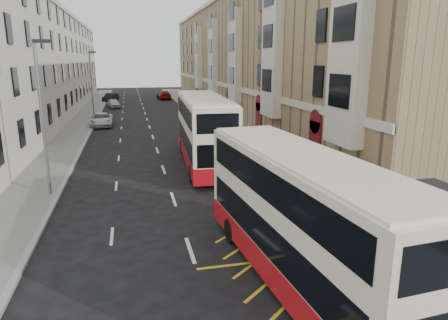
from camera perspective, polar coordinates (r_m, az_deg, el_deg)
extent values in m
plane|color=black|center=(12.47, -1.92, -20.86)|extent=(200.00, 200.00, 0.00)
cube|color=#60605B|center=(41.85, 0.71, 4.39)|extent=(4.00, 120.00, 0.15)
cube|color=#60605B|center=(41.03, -20.84, 3.26)|extent=(3.00, 120.00, 0.15)
cube|color=gray|center=(41.42, -1.98, 4.28)|extent=(0.25, 120.00, 0.15)
cube|color=gray|center=(40.85, -18.75, 3.40)|extent=(0.25, 120.00, 0.15)
cube|color=#977D58|center=(58.06, 3.85, 14.44)|extent=(10.00, 79.00, 15.00)
cube|color=beige|center=(56.88, -1.15, 10.94)|extent=(0.18, 79.00, 0.50)
cube|color=beige|center=(23.15, 17.40, 14.37)|extent=(0.80, 3.20, 10.00)
cube|color=beige|center=(34.07, 6.90, 14.61)|extent=(0.80, 3.20, 10.00)
cube|color=beige|center=(45.54, 1.57, 14.56)|extent=(0.80, 3.20, 10.00)
cube|color=beige|center=(57.22, -1.60, 14.47)|extent=(0.80, 3.20, 10.00)
cube|color=beige|center=(69.01, -3.68, 14.38)|extent=(0.80, 3.20, 10.00)
cube|color=#5B1015|center=(27.37, 12.86, 2.28)|extent=(0.20, 1.60, 3.00)
cube|color=#5B1015|center=(38.34, 5.02, 5.90)|extent=(0.20, 1.60, 3.00)
cube|color=#5B1015|center=(49.78, 0.68, 7.84)|extent=(0.20, 1.60, 3.00)
cube|color=#5B1015|center=(61.44, -2.05, 9.02)|extent=(0.20, 1.60, 3.00)
cube|color=#5B1015|center=(73.21, -3.91, 9.82)|extent=(0.20, 1.60, 3.00)
cube|color=beige|center=(56.72, -25.60, 12.12)|extent=(9.00, 79.00, 13.00)
cube|color=beige|center=(56.28, -21.58, 19.16)|extent=(0.30, 79.00, 0.50)
cube|color=black|center=(16.29, 23.86, -7.62)|extent=(0.08, 0.08, 2.60)
cube|color=black|center=(17.07, 27.33, -7.03)|extent=(0.08, 0.08, 2.60)
cube|color=black|center=(16.26, 28.89, -11.51)|extent=(0.35, 1.60, 0.06)
cylinder|color=#AE1C2C|center=(16.33, 18.57, -10.11)|extent=(0.06, 0.06, 1.00)
cylinder|color=#AE1C2C|center=(18.94, 13.44, -6.35)|extent=(0.06, 0.06, 1.00)
cylinder|color=#AE1C2C|center=(21.72, 9.64, -3.49)|extent=(0.06, 0.06, 1.00)
cube|color=#AE1C2C|center=(18.78, 13.52, -4.98)|extent=(0.05, 6.50, 0.06)
cube|color=#AE1C2C|center=(18.92, 13.45, -6.21)|extent=(0.05, 6.50, 0.06)
cylinder|color=slate|center=(22.67, -24.53, 5.25)|extent=(0.16, 0.16, 8.00)
cube|color=black|center=(22.42, -24.54, 15.21)|extent=(0.90, 0.18, 0.18)
cylinder|color=slate|center=(52.31, -18.40, 10.13)|extent=(0.16, 0.16, 8.00)
cube|color=black|center=(52.19, -18.28, 14.43)|extent=(0.90, 0.18, 0.18)
cube|color=#FCEAC6|center=(12.98, 10.87, -8.00)|extent=(3.33, 11.12, 3.93)
cube|color=#AF0E16|center=(13.62, 10.57, -13.93)|extent=(3.36, 11.15, 0.90)
cube|color=black|center=(13.16, 10.77, -9.91)|extent=(3.30, 10.25, 1.10)
cube|color=black|center=(12.58, 11.12, -2.84)|extent=(3.30, 10.25, 1.00)
cube|color=#FCEAC6|center=(12.37, 11.30, 0.65)|extent=(3.20, 10.67, 0.12)
cube|color=black|center=(17.81, 2.47, -3.05)|extent=(2.12, 0.24, 1.30)
cube|color=black|center=(17.32, 2.54, 3.42)|extent=(1.74, 0.21, 0.45)
cylinder|color=black|center=(16.23, 1.03, -10.07)|extent=(0.36, 1.01, 1.00)
cylinder|color=black|center=(17.03, 8.31, -9.03)|extent=(0.36, 1.01, 1.00)
cube|color=#FCEAC6|center=(27.41, -2.88, 4.37)|extent=(3.35, 12.02, 4.27)
cube|color=#AF0E16|center=(27.74, -2.84, 1.01)|extent=(3.38, 12.06, 0.97)
cube|color=black|center=(27.50, -2.87, 3.31)|extent=(3.34, 11.08, 1.19)
cube|color=black|center=(27.22, -2.91, 7.12)|extent=(3.34, 11.08, 1.08)
cube|color=#FCEAC6|center=(27.13, -2.94, 8.91)|extent=(3.22, 11.54, 0.13)
cube|color=black|center=(33.30, -4.18, 5.28)|extent=(2.30, 0.21, 1.41)
cube|color=black|center=(33.03, -4.24, 9.08)|extent=(1.89, 0.19, 0.49)
cube|color=black|center=(21.76, -0.87, 0.58)|extent=(2.30, 0.21, 1.30)
cylinder|color=black|center=(31.39, -5.94, 1.89)|extent=(0.36, 1.10, 1.08)
cylinder|color=black|center=(31.65, -1.52, 2.07)|extent=(0.36, 1.10, 1.08)
cylinder|color=black|center=(24.03, -4.56, -1.89)|extent=(0.36, 1.10, 1.08)
cylinder|color=black|center=(24.37, 1.17, -1.62)|extent=(0.36, 1.10, 1.08)
cylinder|color=black|center=(15.15, 26.42, -13.01)|extent=(0.54, 0.54, 0.93)
cylinder|color=black|center=(14.95, 26.62, -11.34)|extent=(0.60, 0.60, 0.08)
imported|color=black|center=(17.67, 24.44, -7.68)|extent=(0.87, 0.72, 1.64)
imported|color=black|center=(19.53, 17.43, -4.97)|extent=(1.05, 0.70, 1.66)
imported|color=silver|center=(46.35, -17.11, 5.52)|extent=(2.45, 5.21, 1.44)
imported|color=#B0B4B9|center=(63.88, -15.50, 7.79)|extent=(2.35, 4.19, 1.35)
imported|color=black|center=(74.09, -15.89, 8.61)|extent=(2.86, 4.62, 1.44)
imported|color=#900C06|center=(76.11, -8.59, 9.17)|extent=(2.56, 5.56, 1.58)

